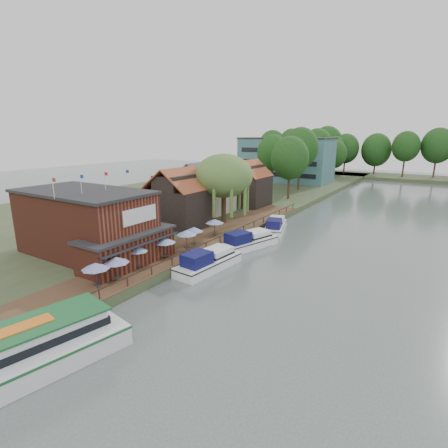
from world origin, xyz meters
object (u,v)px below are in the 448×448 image
Objects in this scene: cottage_c at (248,183)px; cruiser_0 at (208,259)px; umbrella_0 at (96,276)px; cruiser_1 at (249,239)px; umbrella_6 at (215,228)px; willow at (224,189)px; cottage_b at (203,187)px; tour_boat at (3,359)px; umbrella_1 at (117,269)px; umbrella_2 at (138,258)px; pub at (97,225)px; hotel_block at (286,160)px; umbrella_3 at (165,248)px; cruiser_2 at (275,224)px; umbrella_5 at (194,237)px; cottage_a at (179,198)px; swan at (61,354)px; umbrella_4 at (187,240)px.

cruiser_0 is (10.87, -28.63, -4.06)m from cottage_c.
cruiser_1 is at bearing 78.35° from umbrella_0.
umbrella_6 is (6.57, -21.03, -2.96)m from cottage_c.
willow is at bearing 121.52° from cruiser_0.
cottage_b is 43.36m from tour_boat.
umbrella_1 is 1.00× the size of umbrella_2.
pub is 8.43m from umbrella_1.
umbrella_6 is at bearing 124.26° from cruiser_0.
hotel_block is 10.47× the size of umbrella_3.
cruiser_2 is (18.55, -47.63, -6.05)m from hotel_block.
umbrella_1 is at bearing -78.54° from hotel_block.
pub reaches higher than umbrella_5.
pub is 2.33× the size of cottage_a.
cottage_a is at bearing -93.01° from cottage_c.
umbrella_0 is at bearing -82.63° from willow.
cottage_c is 26.70m from umbrella_5.
umbrella_0 is (6.83, -39.73, -2.96)m from cottage_c.
umbrella_6 is 25.86m from swan.
cottage_a is at bearing 115.80° from umbrella_2.
cottage_a is (7.00, -56.00, -1.90)m from hotel_block.
umbrella_5 is at bearing 149.30° from cruiser_0.
swan is (15.48, -37.34, -5.03)m from cottage_b.
cottage_c is at bearing 118.10° from cruiser_2.
cruiser_2 is at bearing 80.31° from umbrella_2.
cottage_c is at bearing 100.65° from umbrella_2.
swan is (4.99, -11.86, -2.07)m from umbrella_2.
cottage_c is 0.92× the size of cruiser_2.
pub is 8.42× the size of umbrella_1.
cottage_c reaches higher than cruiser_1.
cruiser_0 is at bearing -69.22° from cottage_c.
swan is (0.53, -26.55, -0.96)m from cruiser_1.
cottage_a is 22.35m from umbrella_0.
cruiser_2 is at bearing -68.72° from hotel_block.
willow is 0.71× the size of tour_boat.
tour_boat is at bearing -106.05° from cruiser_2.
cottage_a reaches higher than umbrella_4.
cruiser_1 is 26.57m from swan.
willow is 21.06m from umbrella_2.
cruiser_1 is (4.46, 14.69, -1.11)m from umbrella_2.
tour_boat is at bearing -71.90° from umbrella_1.
umbrella_5 is 5.40× the size of swan.
umbrella_2 is 1.00× the size of umbrella_4.
umbrella_2 is 5.40× the size of swan.
umbrella_1 is 0.24× the size of cruiser_0.
cottage_c reaches higher than umbrella_5.
umbrella_5 is at bearing -76.78° from hotel_block.
pub is 18.27m from cruiser_1.
umbrella_5 is at bearing 111.21° from tour_boat.
umbrella_6 is 8.80m from cruiser_0.
umbrella_3 is 0.25× the size of cruiser_0.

